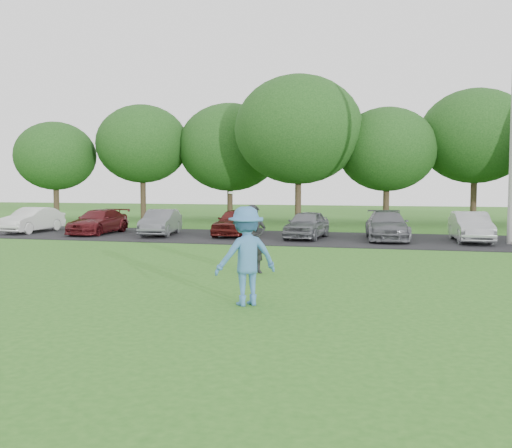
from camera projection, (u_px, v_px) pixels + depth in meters
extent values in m
plane|color=#2B631C|center=(216.00, 297.00, 12.04)|extent=(100.00, 100.00, 0.00)
cube|color=black|center=(309.00, 238.00, 24.62)|extent=(32.00, 6.50, 0.03)
imported|color=teal|center=(246.00, 256.00, 11.18)|extent=(1.44, 1.33, 1.95)
cylinder|color=white|center=(235.00, 193.00, 11.18)|extent=(0.27, 0.27, 0.05)
imported|color=black|center=(254.00, 239.00, 15.12)|extent=(0.80, 0.75, 1.83)
cube|color=black|center=(259.00, 230.00, 14.89)|extent=(0.17, 0.16, 0.10)
imported|color=silver|center=(32.00, 220.00, 27.45)|extent=(1.36, 3.65, 1.19)
imported|color=#4E1115|center=(98.00, 222.00, 26.67)|extent=(1.60, 3.89, 1.13)
imported|color=#575A5F|center=(161.00, 222.00, 25.91)|extent=(1.80, 3.70, 1.17)
imported|color=#4B1210|center=(236.00, 222.00, 25.57)|extent=(1.55, 3.67, 1.24)
imported|color=slate|center=(307.00, 224.00, 24.39)|extent=(1.75, 3.62, 1.19)
imported|color=#595B60|center=(387.00, 225.00, 23.81)|extent=(2.07, 4.27, 1.20)
imported|color=#A6A9AD|center=(471.00, 227.00, 22.95)|extent=(1.50, 3.75, 1.21)
cylinder|color=#38281C|center=(56.00, 203.00, 37.22)|extent=(0.36, 0.36, 2.20)
ellipsoid|color=#214C19|center=(55.00, 156.00, 37.00)|extent=(5.20, 5.20, 4.42)
cylinder|color=#38281C|center=(143.00, 199.00, 37.23)|extent=(0.36, 0.36, 2.70)
ellipsoid|color=#214C19|center=(142.00, 144.00, 36.97)|extent=(5.94, 5.94, 5.05)
cylinder|color=#38281C|center=(230.00, 203.00, 37.26)|extent=(0.36, 0.36, 2.20)
ellipsoid|color=#214C19|center=(230.00, 147.00, 37.00)|extent=(6.68, 6.68, 5.68)
cylinder|color=#38281C|center=(298.00, 201.00, 33.32)|extent=(0.36, 0.36, 2.70)
ellipsoid|color=#214C19|center=(298.00, 130.00, 33.03)|extent=(7.42, 7.42, 6.31)
cylinder|color=#38281C|center=(386.00, 205.00, 33.48)|extent=(0.36, 0.36, 2.20)
ellipsoid|color=#214C19|center=(387.00, 149.00, 33.25)|extent=(5.76, 5.76, 4.90)
cylinder|color=#38281C|center=(473.00, 201.00, 33.61)|extent=(0.36, 0.36, 2.70)
ellipsoid|color=#214C19|center=(475.00, 136.00, 33.33)|extent=(6.50, 6.50, 5.53)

